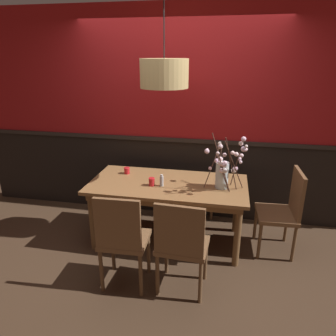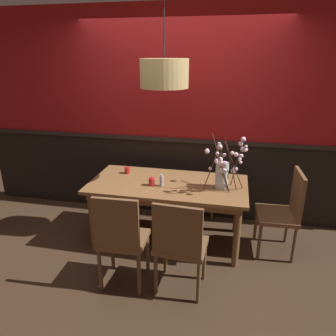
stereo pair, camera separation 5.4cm
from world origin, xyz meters
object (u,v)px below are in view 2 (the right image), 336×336
pendant_lamp (164,73)px  vase_with_blossoms (223,171)px  condiment_bottle (162,181)px  dining_table (168,190)px  chair_head_east_end (285,209)px  candle_holder_nearer_center (127,170)px  chair_near_side_right (180,243)px  candle_holder_nearer_edge (152,182)px  chair_far_side_right (200,177)px  chair_near_side_left (121,237)px

pendant_lamp → vase_with_blossoms: bearing=-5.6°
condiment_bottle → dining_table: bearing=62.6°
chair_head_east_end → vase_with_blossoms: size_ratio=1.53×
chair_head_east_end → condiment_bottle: bearing=-174.6°
vase_with_blossoms → candle_holder_nearer_center: vase_with_blossoms is taller
vase_with_blossoms → pendant_lamp: 1.18m
dining_table → chair_near_side_right: 0.90m
candle_holder_nearer_center → candle_holder_nearer_edge: 0.49m
chair_far_side_right → chair_near_side_right: 1.66m
chair_near_side_right → candle_holder_nearer_edge: 0.90m
chair_near_side_left → condiment_bottle: size_ratio=7.28×
condiment_bottle → pendant_lamp: 1.12m
dining_table → pendant_lamp: size_ratio=1.96×
chair_near_side_left → vase_with_blossoms: size_ratio=1.55×
dining_table → vase_with_blossoms: vase_with_blossoms is taller
chair_near_side_right → candle_holder_nearer_edge: (-0.45, 0.74, 0.25)m
chair_head_east_end → vase_with_blossoms: (-0.67, -0.06, 0.40)m
chair_near_side_left → pendant_lamp: 1.65m
vase_with_blossoms → condiment_bottle: size_ratio=4.69×
chair_near_side_right → vase_with_blossoms: size_ratio=1.51×
condiment_bottle → pendant_lamp: bearing=87.2°
condiment_bottle → chair_head_east_end: bearing=5.4°
candle_holder_nearer_edge → condiment_bottle: size_ratio=0.67×
dining_table → chair_near_side_left: bearing=-105.8°
pendant_lamp → condiment_bottle: bearing=-92.8°
chair_head_east_end → pendant_lamp: size_ratio=1.06×
chair_near_side_right → candle_holder_nearer_edge: bearing=121.2°
candle_holder_nearer_center → condiment_bottle: bearing=-30.2°
dining_table → chair_near_side_left: (-0.25, -0.88, -0.11)m
candle_holder_nearer_edge → pendant_lamp: (0.12, 0.14, 1.13)m
chair_head_east_end → candle_holder_nearer_center: 1.85m
dining_table → chair_near_side_left: 0.92m
dining_table → candle_holder_nearer_center: candle_holder_nearer_center is taller
candle_holder_nearer_edge → chair_near_side_right: bearing=-58.8°
chair_head_east_end → condiment_bottle: size_ratio=7.18×
dining_table → chair_near_side_right: bearing=-71.3°
chair_far_side_right → pendant_lamp: 1.64m
chair_near_side_right → vase_with_blossoms: 0.96m
chair_near_side_left → vase_with_blossoms: vase_with_blossoms is taller
dining_table → chair_head_east_end: chair_head_east_end is taller
candle_holder_nearer_edge → pendant_lamp: bearing=50.0°
candle_holder_nearer_edge → vase_with_blossoms: bearing=5.6°
candle_holder_nearer_edge → pendant_lamp: 1.15m
candle_holder_nearer_center → condiment_bottle: 0.57m
dining_table → chair_near_side_left: chair_near_side_left is taller
chair_near_side_left → chair_near_side_right: bearing=3.3°
chair_head_east_end → vase_with_blossoms: bearing=-174.7°
chair_near_side_left → chair_head_east_end: size_ratio=1.01×
dining_table → chair_head_east_end: 1.29m
pendant_lamp → chair_head_east_end: bearing=-0.1°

